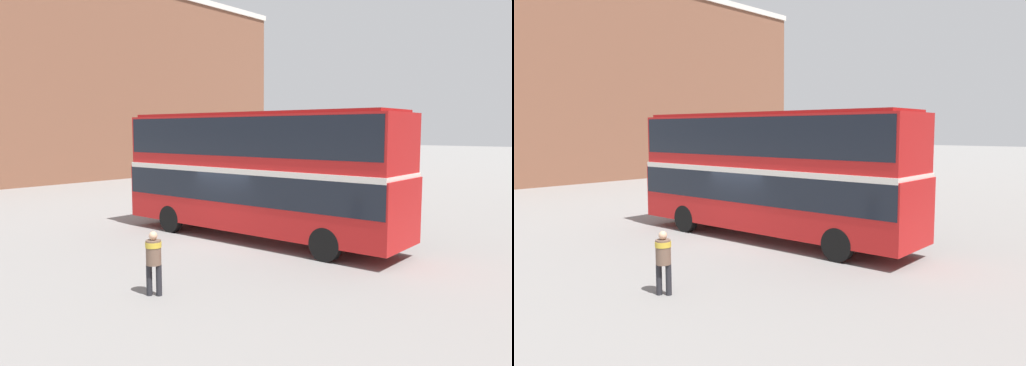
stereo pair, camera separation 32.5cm
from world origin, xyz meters
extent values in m
plane|color=gray|center=(0.00, 0.00, 0.00)|extent=(240.00, 240.00, 0.00)
cube|color=brown|center=(-27.83, 11.21, 7.89)|extent=(10.29, 37.43, 15.78)
cube|color=red|center=(0.50, 0.80, 1.51)|extent=(11.43, 2.66, 2.11)
cube|color=red|center=(0.50, 0.80, 3.55)|extent=(11.26, 2.58, 1.98)
cube|color=black|center=(0.50, 0.80, 1.98)|extent=(11.32, 2.69, 1.04)
cube|color=black|center=(0.50, 0.80, 3.79)|extent=(11.09, 2.61, 1.34)
cube|color=silver|center=(0.50, 0.80, 2.59)|extent=(11.32, 2.68, 0.20)
cube|color=maroon|center=(0.50, 0.80, 4.59)|extent=(10.75, 2.40, 0.10)
cylinder|color=black|center=(4.13, 1.97, 0.53)|extent=(1.06, 0.32, 1.06)
cylinder|color=black|center=(4.16, -0.26, 0.53)|extent=(1.06, 0.32, 1.06)
cylinder|color=black|center=(-2.94, 1.86, 0.53)|extent=(1.06, 0.32, 1.06)
cylinder|color=black|center=(-2.90, -0.36, 0.53)|extent=(1.06, 0.32, 1.06)
cylinder|color=#232328|center=(2.57, -5.73, 0.38)|extent=(0.14, 0.14, 0.77)
cylinder|color=#232328|center=(2.76, -5.59, 0.38)|extent=(0.14, 0.14, 0.77)
cylinder|color=brown|center=(2.67, -5.66, 1.07)|extent=(0.51, 0.51, 0.61)
cylinder|color=gold|center=(2.67, -5.66, 1.26)|extent=(0.55, 0.55, 0.13)
sphere|color=#D8A884|center=(2.67, -5.66, 1.48)|extent=(0.21, 0.21, 0.21)
cube|color=slate|center=(-9.75, 12.26, 0.69)|extent=(4.30, 2.07, 0.84)
cube|color=black|center=(-9.92, 12.25, 1.35)|extent=(2.26, 1.79, 0.49)
cylinder|color=black|center=(-8.47, 13.17, 0.32)|extent=(0.64, 0.25, 0.64)
cylinder|color=black|center=(-8.40, 11.45, 0.32)|extent=(0.64, 0.25, 0.64)
cylinder|color=black|center=(-11.09, 13.06, 0.32)|extent=(0.64, 0.25, 0.64)
cylinder|color=black|center=(-11.02, 11.35, 0.32)|extent=(0.64, 0.25, 0.64)
cube|color=silver|center=(-10.97, 17.74, 0.70)|extent=(4.51, 1.96, 0.85)
cube|color=black|center=(-10.79, 17.74, 1.36)|extent=(2.37, 1.71, 0.47)
cylinder|color=black|center=(-12.38, 16.97, 0.33)|extent=(0.67, 0.24, 0.66)
cylinder|color=black|center=(-12.32, 18.60, 0.33)|extent=(0.67, 0.24, 0.66)
cylinder|color=black|center=(-9.62, 16.88, 0.33)|extent=(0.67, 0.24, 0.66)
cylinder|color=black|center=(-9.56, 18.51, 0.33)|extent=(0.67, 0.24, 0.66)
camera|label=1|loc=(12.12, -13.12, 4.01)|focal=35.00mm
camera|label=2|loc=(12.37, -12.91, 4.01)|focal=35.00mm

